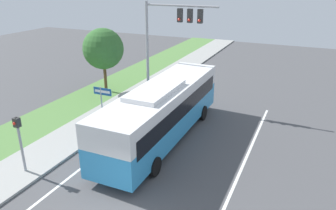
% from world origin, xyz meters
% --- Properties ---
extents(bus, '(2.78, 11.46, 3.36)m').
position_xyz_m(bus, '(-1.29, 8.06, 1.87)').
color(bus, '#3393D1').
rests_on(bus, ground_plane).
extents(signal_gantry, '(5.27, 0.41, 7.23)m').
position_xyz_m(signal_gantry, '(-3.36, 13.54, 5.23)').
color(signal_gantry, '#939399').
rests_on(signal_gantry, ground_plane).
extents(pedestrian_signal, '(0.28, 0.34, 2.87)m').
position_xyz_m(pedestrian_signal, '(-5.77, 2.16, 1.97)').
color(pedestrian_signal, '#939399').
rests_on(pedestrian_signal, ground_plane).
extents(street_sign, '(1.24, 0.08, 2.67)m').
position_xyz_m(street_sign, '(-5.22, 7.91, 1.88)').
color(street_sign, '#939399').
rests_on(street_sign, ground_plane).
extents(roadside_tree, '(3.18, 3.18, 5.04)m').
position_xyz_m(roadside_tree, '(-8.96, 13.62, 3.55)').
color(roadside_tree, brown).
rests_on(roadside_tree, grass_verge).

